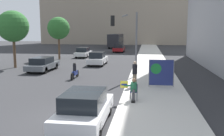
# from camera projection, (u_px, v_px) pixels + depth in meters

# --- Properties ---
(ground_plane) EXTENTS (160.00, 160.00, 0.00)m
(ground_plane) POSITION_uv_depth(u_px,v_px,m) (77.00, 120.00, 11.12)
(ground_plane) COLOR #303033
(sidewalk_curb) EXTENTS (3.99, 90.00, 0.14)m
(sidewalk_curb) POSITION_uv_depth(u_px,v_px,m) (152.00, 69.00, 25.31)
(sidewalk_curb) COLOR beige
(sidewalk_curb) RESTS_ON ground_plane
(seated_protester) EXTENTS (0.94, 0.77, 1.23)m
(seated_protester) POSITION_uv_depth(u_px,v_px,m) (133.00, 89.00, 13.68)
(seated_protester) COLOR #474C56
(seated_protester) RESTS_ON sidewalk_curb
(jogger_on_sidewalk) EXTENTS (0.34, 0.34, 1.75)m
(jogger_on_sidewalk) POSITION_uv_depth(u_px,v_px,m) (135.00, 73.00, 17.28)
(jogger_on_sidewalk) COLOR #756651
(jogger_on_sidewalk) RESTS_ON sidewalk_curb
(protest_banner) EXTENTS (1.71, 0.06, 1.87)m
(protest_banner) POSITION_uv_depth(u_px,v_px,m) (161.00, 73.00, 17.01)
(protest_banner) COLOR slate
(protest_banner) RESTS_ON sidewalk_curb
(traffic_light_pole) EXTENTS (2.19, 1.96, 5.33)m
(traffic_light_pole) POSITION_uv_depth(u_px,v_px,m) (127.00, 34.00, 20.57)
(traffic_light_pole) COLOR slate
(traffic_light_pole) RESTS_ON sidewalk_curb
(parked_car_curbside) EXTENTS (1.84, 4.27, 1.46)m
(parked_car_curbside) POSITION_uv_depth(u_px,v_px,m) (85.00, 108.00, 10.51)
(parked_car_curbside) COLOR silver
(parked_car_curbside) RESTS_ON ground_plane
(car_on_road_nearest) EXTENTS (1.88, 4.45, 1.38)m
(car_on_road_nearest) POSITION_uv_depth(u_px,v_px,m) (42.00, 64.00, 24.54)
(car_on_road_nearest) COLOR #565B60
(car_on_road_nearest) RESTS_ON ground_plane
(car_on_road_midblock) EXTENTS (1.78, 4.20, 1.53)m
(car_on_road_midblock) POSITION_uv_depth(u_px,v_px,m) (98.00, 59.00, 28.95)
(car_on_road_midblock) COLOR white
(car_on_road_midblock) RESTS_ON ground_plane
(car_on_road_distant) EXTENTS (1.76, 4.42, 1.47)m
(car_on_road_distant) POSITION_uv_depth(u_px,v_px,m) (83.00, 52.00, 37.46)
(car_on_road_distant) COLOR white
(car_on_road_distant) RESTS_ON ground_plane
(car_on_road_far_lane) EXTENTS (1.89, 4.36, 1.48)m
(car_on_road_far_lane) POSITION_uv_depth(u_px,v_px,m) (119.00, 48.00, 46.29)
(car_on_road_far_lane) COLOR maroon
(car_on_road_far_lane) RESTS_ON ground_plane
(city_bus_on_road) EXTENTS (2.58, 10.70, 3.15)m
(city_bus_on_road) POSITION_uv_depth(u_px,v_px,m) (116.00, 40.00, 58.52)
(city_bus_on_road) COLOR #232328
(city_bus_on_road) RESTS_ON ground_plane
(motorcycle_on_road) EXTENTS (0.28, 2.10, 1.34)m
(motorcycle_on_road) POSITION_uv_depth(u_px,v_px,m) (75.00, 72.00, 20.75)
(motorcycle_on_road) COLOR navy
(motorcycle_on_road) RESTS_ON ground_plane
(street_tree_near_curb) EXTENTS (3.31, 3.31, 6.07)m
(street_tree_near_curb) POSITION_uv_depth(u_px,v_px,m) (13.00, 26.00, 26.32)
(street_tree_near_curb) COLOR brown
(street_tree_near_curb) RESTS_ON ground_plane
(street_tree_midblock) EXTENTS (3.04, 3.04, 5.82)m
(street_tree_midblock) POSITION_uv_depth(u_px,v_px,m) (59.00, 28.00, 34.04)
(street_tree_midblock) COLOR brown
(street_tree_midblock) RESTS_ON ground_plane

